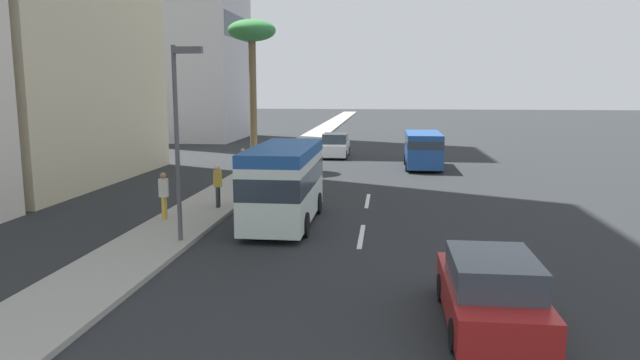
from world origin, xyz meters
name	(u,v)px	position (x,y,z in m)	size (l,w,h in m)	color
ground_plane	(373,168)	(31.50, 0.00, 0.00)	(198.00, 198.00, 0.00)	#26282B
sidewalk_right	(270,165)	(31.50, 6.58, 0.07)	(162.00, 2.57, 0.15)	#9E9B93
lane_stripe_mid	(361,236)	(14.44, 0.00, 0.01)	(3.20, 0.16, 0.01)	silver
lane_stripe_far	(368,201)	(20.65, 0.00, 0.01)	(3.20, 0.16, 0.01)	silver
van_lead	(423,148)	(31.65, -3.05, 1.27)	(5.25, 2.22, 2.21)	#1E478C
car_second	(335,146)	(36.90, 2.90, 0.79)	(4.25, 1.91, 1.68)	white
car_third	(491,292)	(7.30, -3.01, 0.75)	(4.32, 1.91, 1.57)	#A51E1E
minibus_fourth	(284,181)	(15.98, 2.90, 1.58)	(6.35, 2.27, 2.88)	silver
pedestrian_near_lamp	(243,163)	(24.33, 6.55, 1.11)	(0.37, 0.39, 1.73)	navy
pedestrian_mid_block	(218,184)	(17.86, 5.98, 1.12)	(0.35, 0.39, 1.75)	#333338
pedestrian_by_tree	(164,193)	(15.49, 7.31, 1.13)	(0.30, 0.34, 1.76)	gold
palm_tree	(252,39)	(30.32, 7.36, 7.83)	(2.88, 2.88, 8.85)	brown
street_lamp	(180,120)	(12.74, 5.58, 3.97)	(0.24, 0.97, 6.10)	#4C4C51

